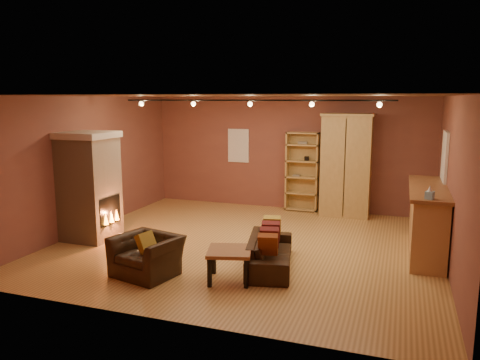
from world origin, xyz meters
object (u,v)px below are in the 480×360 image
at_px(fireplace, 90,186).
at_px(coffee_table, 229,254).
at_px(bookcase, 303,171).
at_px(armoire, 346,165).
at_px(armchair, 147,249).
at_px(loveseat, 270,246).
at_px(bar_counter, 427,220).

height_order(fireplace, coffee_table, fireplace).
distance_m(bookcase, armoire, 1.11).
distance_m(bookcase, armchair, 5.33).
height_order(armoire, loveseat, armoire).
xyz_separation_m(armoire, bar_counter, (1.72, -2.30, -0.60)).
bearing_deg(bar_counter, loveseat, -146.47).
bearing_deg(loveseat, coffee_table, 139.26).
bearing_deg(bookcase, coffee_table, -91.08).
distance_m(fireplace, armchair, 2.54).
height_order(loveseat, coffee_table, loveseat).
relative_size(armoire, bar_counter, 0.95).
xyz_separation_m(bar_counter, loveseat, (-2.46, -1.63, -0.26)).
xyz_separation_m(fireplace, bar_counter, (6.24, 1.24, -0.45)).
xyz_separation_m(fireplace, bookcase, (3.45, 3.75, -0.07)).
relative_size(fireplace, armoire, 0.88).
relative_size(armoire, armchair, 2.23).
height_order(bookcase, armoire, armoire).
height_order(armoire, coffee_table, armoire).
bearing_deg(bar_counter, fireplace, -168.73).
relative_size(loveseat, armchair, 1.68).
bearing_deg(coffee_table, fireplace, 160.93).
bearing_deg(fireplace, bookcase, 47.35).
bearing_deg(loveseat, bar_counter, -68.48).
relative_size(bar_counter, loveseat, 1.40).
xyz_separation_m(bookcase, coffee_table, (-0.09, -4.91, -0.57)).
distance_m(armoire, coffee_table, 4.91).
distance_m(loveseat, coffee_table, 0.89).
distance_m(fireplace, bar_counter, 6.38).
relative_size(bookcase, loveseat, 1.07).
bearing_deg(armoire, coffee_table, -103.93).
bearing_deg(loveseat, bookcase, -7.42).
bearing_deg(coffee_table, loveseat, 61.27).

